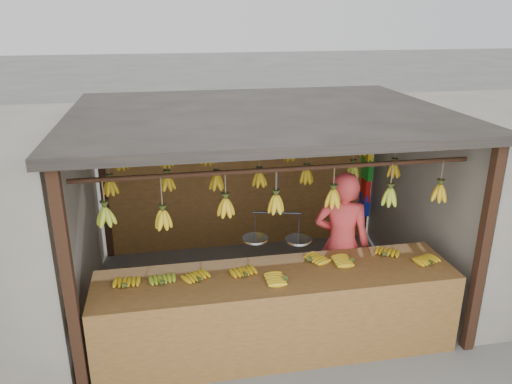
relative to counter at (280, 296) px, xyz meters
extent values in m
plane|color=#5B5B57|center=(0.04, 1.23, -0.72)|extent=(80.00, 80.00, 0.00)
cube|color=black|center=(-1.96, -0.27, 0.43)|extent=(0.10, 0.10, 2.30)
cube|color=black|center=(2.04, -0.27, 0.43)|extent=(0.10, 0.10, 2.30)
cube|color=black|center=(-1.96, 2.73, 0.43)|extent=(0.10, 0.10, 2.30)
cube|color=black|center=(2.04, 2.73, 0.43)|extent=(0.10, 0.10, 2.30)
cube|color=black|center=(0.04, 1.23, 1.63)|extent=(4.30, 3.30, 0.10)
cylinder|color=black|center=(0.04, 0.23, 1.28)|extent=(4.00, 0.05, 0.05)
cylinder|color=black|center=(0.04, 1.23, 1.28)|extent=(4.00, 0.05, 0.05)
cylinder|color=black|center=(0.04, 2.23, 1.28)|extent=(4.00, 0.05, 0.05)
cube|color=brown|center=(0.04, 2.73, 0.18)|extent=(4.00, 0.06, 1.80)
cube|color=brown|center=(0.00, 0.13, 0.14)|extent=(3.76, 0.84, 0.08)
cube|color=brown|center=(0.00, -0.29, -0.27)|extent=(3.76, 0.04, 0.90)
cube|color=black|center=(-1.78, -0.24, -0.31)|extent=(0.07, 0.07, 0.82)
cube|color=black|center=(1.78, -0.24, -0.31)|extent=(0.07, 0.07, 0.82)
cube|color=black|center=(-1.78, 0.50, -0.31)|extent=(0.07, 0.07, 0.82)
cube|color=black|center=(1.78, 0.50, -0.31)|extent=(0.07, 0.07, 0.82)
ellipsoid|color=#BE9514|center=(-1.53, 0.12, 0.21)|extent=(0.19, 0.25, 0.06)
ellipsoid|color=#92A523|center=(-1.16, 0.11, 0.21)|extent=(0.21, 0.26, 0.06)
ellipsoid|color=#BE9514|center=(-0.80, 0.11, 0.21)|extent=(0.27, 0.29, 0.06)
ellipsoid|color=#BE9514|center=(-0.33, 0.11, 0.21)|extent=(0.23, 0.27, 0.06)
ellipsoid|color=#BE9514|center=(0.03, -0.02, 0.21)|extent=(0.24, 0.18, 0.06)
ellipsoid|color=#BE9514|center=(0.41, 0.29, 0.21)|extent=(0.30, 0.27, 0.06)
ellipsoid|color=#BE9514|center=(0.83, 0.23, 0.21)|extent=(0.25, 0.19, 0.06)
ellipsoid|color=#BE9514|center=(1.26, 0.27, 0.21)|extent=(0.28, 0.30, 0.06)
ellipsoid|color=#BE9514|center=(1.66, 0.00, 0.21)|extent=(0.24, 0.28, 0.06)
ellipsoid|color=#92A523|center=(-1.65, 0.19, 0.94)|extent=(0.16, 0.16, 0.28)
ellipsoid|color=#BE9514|center=(-1.12, 0.20, 0.86)|extent=(0.16, 0.16, 0.28)
ellipsoid|color=#BE9514|center=(-0.51, 0.23, 0.93)|extent=(0.16, 0.16, 0.28)
ellipsoid|color=#BE9514|center=(0.00, 0.23, 0.92)|extent=(0.16, 0.16, 0.28)
ellipsoid|color=#BE9514|center=(0.59, 0.22, 0.95)|extent=(0.16, 0.16, 0.28)
ellipsoid|color=#92A523|center=(1.20, 0.20, 0.93)|extent=(0.16, 0.16, 0.28)
ellipsoid|color=#BE9514|center=(1.77, 0.21, 0.93)|extent=(0.16, 0.16, 0.28)
ellipsoid|color=#BE9514|center=(-1.70, 1.24, 0.87)|extent=(0.16, 0.16, 0.28)
ellipsoid|color=#BE9514|center=(-1.06, 1.27, 0.87)|extent=(0.16, 0.16, 0.28)
ellipsoid|color=#BE9514|center=(-0.49, 1.22, 0.86)|extent=(0.16, 0.16, 0.28)
ellipsoid|color=#BE9514|center=(0.03, 1.25, 0.85)|extent=(0.16, 0.16, 0.28)
ellipsoid|color=#BE9514|center=(0.62, 1.26, 0.85)|extent=(0.16, 0.16, 0.28)
ellipsoid|color=#92A523|center=(1.20, 1.23, 0.89)|extent=(0.16, 0.16, 0.28)
ellipsoid|color=#BE9514|center=(1.74, 1.24, 0.87)|extent=(0.16, 0.16, 0.28)
ellipsoid|color=#BE9514|center=(-1.64, 2.19, 0.87)|extent=(0.16, 0.16, 0.28)
ellipsoid|color=#BE9514|center=(-1.05, 2.26, 0.85)|extent=(0.16, 0.16, 0.28)
ellipsoid|color=#BE9514|center=(-0.50, 2.23, 0.86)|extent=(0.16, 0.16, 0.28)
ellipsoid|color=#92A523|center=(0.02, 2.26, 0.91)|extent=(0.16, 0.16, 0.28)
ellipsoid|color=#BE9514|center=(0.65, 2.23, 0.85)|extent=(0.16, 0.16, 0.28)
ellipsoid|color=#92A523|center=(1.14, 2.27, 0.94)|extent=(0.16, 0.16, 0.28)
ellipsoid|color=#BE9514|center=(1.71, 2.23, 0.87)|extent=(0.16, 0.16, 0.28)
cylinder|color=black|center=(0.01, 0.23, 1.05)|extent=(0.02, 0.02, 0.46)
cylinder|color=black|center=(0.01, 0.23, 0.83)|extent=(0.48, 0.14, 0.02)
cylinder|color=silver|center=(-0.21, 0.29, 0.53)|extent=(0.26, 0.26, 0.02)
cylinder|color=silver|center=(0.23, 0.18, 0.53)|extent=(0.26, 0.26, 0.02)
imported|color=#BF3333|center=(0.89, 0.68, 0.18)|extent=(0.77, 0.65, 1.79)
cube|color=yellow|center=(1.98, 2.58, 0.77)|extent=(0.08, 0.26, 0.34)
cube|color=#199926|center=(1.98, 2.58, 0.47)|extent=(0.08, 0.26, 0.34)
cube|color=red|center=(1.98, 2.58, 0.12)|extent=(0.08, 0.26, 0.34)
cube|color=#1426BF|center=(1.98, 2.58, -0.12)|extent=(0.08, 0.26, 0.34)
camera|label=1|loc=(-1.06, -4.31, 2.74)|focal=35.00mm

